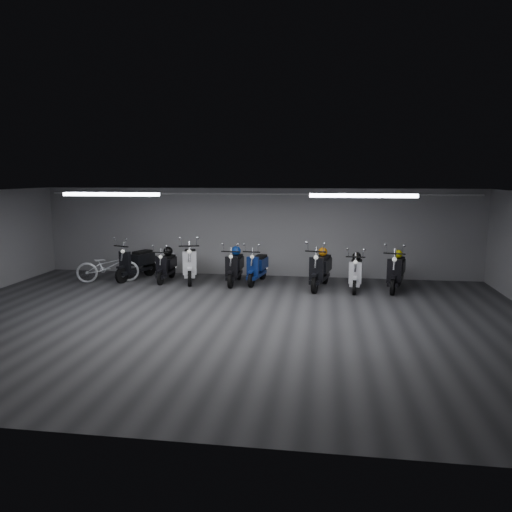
# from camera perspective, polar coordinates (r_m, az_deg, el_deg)

# --- Properties ---
(floor) EXTENTS (14.00, 10.00, 0.01)m
(floor) POSITION_cam_1_polar(r_m,az_deg,el_deg) (10.92, -3.68, -7.56)
(floor) COLOR #323235
(floor) RESTS_ON ground
(ceiling) EXTENTS (14.00, 10.00, 0.01)m
(ceiling) POSITION_cam_1_polar(r_m,az_deg,el_deg) (10.45, -3.85, 7.33)
(ceiling) COLOR gray
(ceiling) RESTS_ON ground
(back_wall) EXTENTS (14.00, 0.01, 2.80)m
(back_wall) POSITION_cam_1_polar(r_m,az_deg,el_deg) (15.48, 0.03, 2.81)
(back_wall) COLOR gray
(back_wall) RESTS_ON ground
(front_wall) EXTENTS (14.00, 0.01, 2.80)m
(front_wall) POSITION_cam_1_polar(r_m,az_deg,el_deg) (5.92, -13.83, -8.38)
(front_wall) COLOR gray
(front_wall) RESTS_ON ground
(fluor_strip_left) EXTENTS (2.40, 0.18, 0.08)m
(fluor_strip_left) POSITION_cam_1_polar(r_m,az_deg,el_deg) (12.36, -16.70, 6.98)
(fluor_strip_left) COLOR white
(fluor_strip_left) RESTS_ON ceiling
(fluor_strip_right) EXTENTS (2.40, 0.18, 0.08)m
(fluor_strip_right) POSITION_cam_1_polar(r_m,az_deg,el_deg) (11.26, 12.47, 6.95)
(fluor_strip_right) COLOR white
(fluor_strip_right) RESTS_ON ceiling
(conduit) EXTENTS (13.60, 0.05, 0.05)m
(conduit) POSITION_cam_1_polar(r_m,az_deg,el_deg) (15.31, -0.01, 7.32)
(conduit) COLOR white
(conduit) RESTS_ON back_wall
(scooter_0) EXTENTS (1.24, 1.96, 1.39)m
(scooter_0) POSITION_cam_1_polar(r_m,az_deg,el_deg) (15.42, -13.98, -0.15)
(scooter_0) COLOR black
(scooter_0) RESTS_ON floor
(scooter_1) EXTENTS (0.55, 1.62, 1.20)m
(scooter_1) POSITION_cam_1_polar(r_m,az_deg,el_deg) (14.97, -10.56, -0.67)
(scooter_1) COLOR black
(scooter_1) RESTS_ON floor
(scooter_2) EXTENTS (1.13, 2.08, 1.47)m
(scooter_2) POSITION_cam_1_polar(r_m,az_deg,el_deg) (14.77, -7.80, -0.20)
(scooter_2) COLOR white
(scooter_2) RESTS_ON floor
(scooter_3) EXTENTS (0.62, 1.78, 1.31)m
(scooter_3) POSITION_cam_1_polar(r_m,az_deg,el_deg) (14.36, -2.54, -0.72)
(scooter_3) COLOR black
(scooter_3) RESTS_ON floor
(scooter_4) EXTENTS (0.85, 1.80, 1.28)m
(scooter_4) POSITION_cam_1_polar(r_m,az_deg,el_deg) (14.41, 0.15, -0.73)
(scooter_4) COLOR navy
(scooter_4) RESTS_ON floor
(scooter_5) EXTENTS (1.05, 2.02, 1.44)m
(scooter_5) POSITION_cam_1_polar(r_m,az_deg,el_deg) (13.87, 7.60, -0.90)
(scooter_5) COLOR black
(scooter_5) RESTS_ON floor
(scooter_6) EXTENTS (0.75, 1.77, 1.28)m
(scooter_6) POSITION_cam_1_polar(r_m,az_deg,el_deg) (13.86, 11.70, -1.34)
(scooter_6) COLOR silver
(scooter_6) RESTS_ON floor
(scooter_8) EXTENTS (1.09, 1.99, 1.41)m
(scooter_8) POSITION_cam_1_polar(r_m,az_deg,el_deg) (14.08, 16.22, -1.09)
(scooter_8) COLOR black
(scooter_8) RESTS_ON floor
(bicycle) EXTENTS (1.93, 1.22, 1.18)m
(bicycle) POSITION_cam_1_polar(r_m,az_deg,el_deg) (15.28, -17.07, -0.77)
(bicycle) COLOR white
(bicycle) RESTS_ON floor
(helmet_0) EXTENTS (0.29, 0.29, 0.29)m
(helmet_0) POSITION_cam_1_polar(r_m,az_deg,el_deg) (14.55, -2.35, 0.61)
(helmet_0) COLOR #0E389C
(helmet_0) RESTS_ON scooter_3
(helmet_1) EXTENTS (0.26, 0.26, 0.26)m
(helmet_1) POSITION_cam_1_polar(r_m,az_deg,el_deg) (14.08, 7.88, 0.50)
(helmet_1) COLOR orange
(helmet_1) RESTS_ON scooter_5
(helmet_2) EXTENTS (0.24, 0.24, 0.24)m
(helmet_2) POSITION_cam_1_polar(r_m,az_deg,el_deg) (14.29, 16.39, 0.23)
(helmet_2) COLOR #CEC60C
(helmet_2) RESTS_ON scooter_8
(helmet_3) EXTENTS (0.29, 0.29, 0.29)m
(helmet_3) POSITION_cam_1_polar(r_m,az_deg,el_deg) (15.13, -10.32, 0.56)
(helmet_3) COLOR black
(helmet_3) RESTS_ON scooter_1
(helmet_4) EXTENTS (0.25, 0.25, 0.25)m
(helmet_4) POSITION_cam_1_polar(r_m,az_deg,el_deg) (14.05, 11.78, -0.05)
(helmet_4) COLOR black
(helmet_4) RESTS_ON scooter_6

